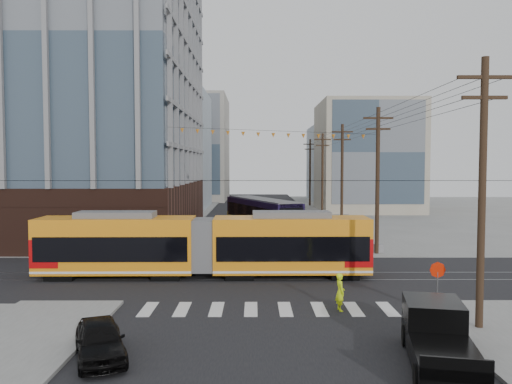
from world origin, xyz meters
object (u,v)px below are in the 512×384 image
streetcar (204,246)px  city_bus (262,216)px  black_sedan (100,340)px  pickup_truck (440,340)px

streetcar → city_bus: size_ratio=1.58×
city_bus → black_sedan: city_bus is taller
city_bus → pickup_truck: (5.40, -32.84, -0.84)m
black_sedan → streetcar: bearing=58.3°
streetcar → black_sedan: streetcar is taller
streetcar → black_sedan: size_ratio=5.01×
city_bus → streetcar: bearing=-124.6°
streetcar → pickup_truck: (9.17, -13.51, -0.97)m
city_bus → black_sedan: (-6.10, -32.03, -1.10)m
city_bus → pickup_truck: city_bus is taller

